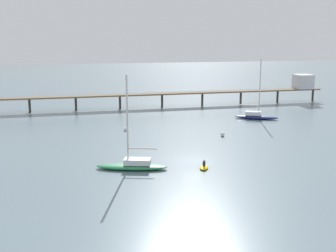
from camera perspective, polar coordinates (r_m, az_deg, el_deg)
The scene contains 7 objects.
ground_plane at distance 56.49m, azimuth 3.28°, elevation -4.50°, with size 400.00×400.00×0.00m, color slate.
pier at distance 99.57m, azimuth 4.60°, elevation 4.80°, with size 88.02×5.30×6.63m.
sailboat_green at distance 52.58m, azimuth -4.69°, elevation -5.04°, with size 9.02×4.64×11.51m.
sailboat_navy at distance 85.23m, azimuth 11.56°, elevation 1.39°, with size 8.32×5.48×11.70m.
dinghy_yellow at distance 52.94m, azimuth 4.79°, elevation -5.41°, with size 1.79×2.45×1.14m.
mooring_buoy_outer at distance 73.49m, azimuth -5.68°, elevation -0.44°, with size 0.58×0.58×0.58m, color silver.
mooring_buoy_far at distance 69.79m, azimuth 7.24°, elevation -1.09°, with size 0.70×0.70×0.70m, color silver.
Camera 1 is at (-14.98, -52.08, 15.98)m, focal length 45.97 mm.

